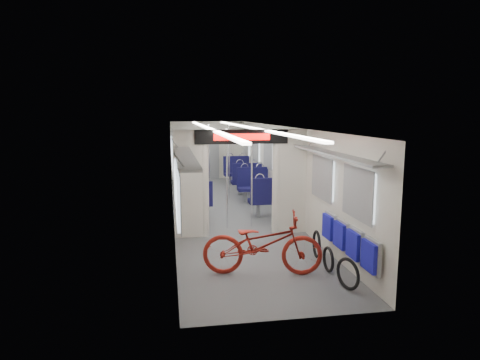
{
  "coord_description": "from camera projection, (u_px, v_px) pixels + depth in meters",
  "views": [
    {
      "loc": [
        -1.53,
        -11.03,
        2.67
      ],
      "look_at": [
        0.01,
        -1.79,
        1.18
      ],
      "focal_mm": 32.0,
      "sensor_mm": 36.0,
      "label": 1
    }
  ],
  "objects": [
    {
      "name": "seat_bay_near_left",
      "position": [
        192.0,
        192.0,
        11.48
      ],
      "size": [
        0.9,
        2.03,
        1.09
      ],
      "color": "#0F0D3B",
      "rests_on": "ground"
    },
    {
      "name": "stanchion_far_right",
      "position": [
        229.0,
        162.0,
        13.08
      ],
      "size": [
        0.04,
        0.04,
        2.3
      ],
      "primitive_type": "cylinder",
      "color": "silver",
      "rests_on": "ground"
    },
    {
      "name": "seat_bay_near_right",
      "position": [
        260.0,
        189.0,
        11.84
      ],
      "size": [
        0.95,
        2.24,
        1.15
      ],
      "color": "#0F0D3B",
      "rests_on": "ground"
    },
    {
      "name": "stanchion_near_left",
      "position": [
        227.0,
        179.0,
        9.77
      ],
      "size": [
        0.04,
        0.04,
        2.3
      ],
      "primitive_type": "cylinder",
      "color": "silver",
      "rests_on": "ground"
    },
    {
      "name": "stanchion_near_right",
      "position": [
        252.0,
        178.0,
        9.91
      ],
      "size": [
        0.04,
        0.04,
        2.3
      ],
      "primitive_type": "cylinder",
      "color": "silver",
      "rests_on": "ground"
    },
    {
      "name": "flip_bench",
      "position": [
        348.0,
        240.0,
        7.06
      ],
      "size": [
        0.12,
        2.1,
        0.51
      ],
      "color": "gray",
      "rests_on": "carriage"
    },
    {
      "name": "bike_hoop_a",
      "position": [
        348.0,
        275.0,
        6.46
      ],
      "size": [
        0.2,
        0.49,
        0.5
      ],
      "primitive_type": "torus",
      "rotation": [
        1.57,
        0.0,
        1.88
      ],
      "color": "black",
      "rests_on": "ground"
    },
    {
      "name": "stanchion_far_left",
      "position": [
        209.0,
        163.0,
        12.97
      ],
      "size": [
        0.04,
        0.04,
        2.3
      ],
      "primitive_type": "cylinder",
      "color": "silver",
      "rests_on": "ground"
    },
    {
      "name": "bike_hoop_b",
      "position": [
        328.0,
        261.0,
        7.18
      ],
      "size": [
        0.05,
        0.44,
        0.44
      ],
      "primitive_type": "torus",
      "rotation": [
        1.57,
        0.0,
        1.57
      ],
      "color": "black",
      "rests_on": "ground"
    },
    {
      "name": "bicycle",
      "position": [
        262.0,
        244.0,
        7.05
      ],
      "size": [
        2.07,
        1.06,
        1.04
      ],
      "primitive_type": "imported",
      "rotation": [
        0.0,
        0.0,
        1.37
      ],
      "color": "maroon",
      "rests_on": "ground"
    },
    {
      "name": "carriage",
      "position": [
        230.0,
        158.0,
        10.92
      ],
      "size": [
        12.0,
        12.02,
        2.31
      ],
      "color": "#515456",
      "rests_on": "ground"
    },
    {
      "name": "bike_hoop_c",
      "position": [
        317.0,
        245.0,
        7.89
      ],
      "size": [
        0.11,
        0.52,
        0.52
      ],
      "primitive_type": "torus",
      "rotation": [
        1.57,
        0.0,
        1.46
      ],
      "color": "black",
      "rests_on": "ground"
    },
    {
      "name": "seat_bay_far_left",
      "position": [
        187.0,
        174.0,
        14.57
      ],
      "size": [
        0.95,
        2.25,
        1.16
      ],
      "color": "#0F0D3B",
      "rests_on": "ground"
    },
    {
      "name": "seat_bay_far_right",
      "position": [
        241.0,
        173.0,
        14.84
      ],
      "size": [
        0.96,
        2.32,
        1.17
      ],
      "color": "#0F0D3B",
      "rests_on": "ground"
    }
  ]
}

